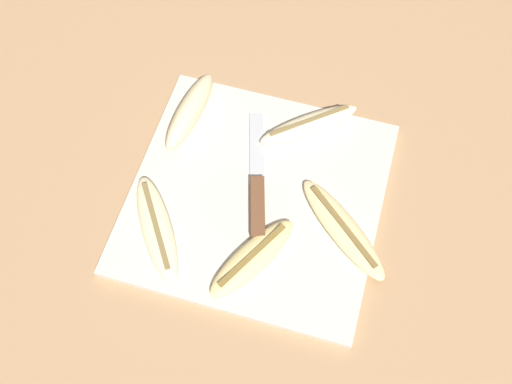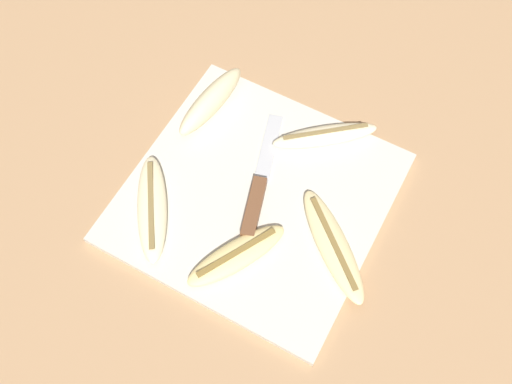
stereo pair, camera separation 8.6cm
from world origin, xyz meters
The scene contains 8 objects.
ground_plane centered at (0.00, 0.00, 0.00)m, with size 4.00×4.00×0.00m, color tan.
cutting_board centered at (0.00, 0.00, 0.01)m, with size 0.36×0.35×0.01m.
knife centered at (0.00, 0.00, 0.02)m, with size 0.08×0.21×0.02m.
banana_pale_long centered at (-0.12, -0.09, 0.02)m, with size 0.13×0.16×0.02m.
banana_ripe_center centered at (0.13, -0.02, 0.02)m, with size 0.16×0.15×0.02m.
banana_golden_short centered at (0.02, -0.10, 0.02)m, with size 0.11×0.16×0.02m.
banana_cream_curved centered at (-0.14, 0.10, 0.03)m, with size 0.05×0.15×0.04m.
banana_bright_far centered at (0.05, 0.13, 0.02)m, with size 0.15×0.13×0.02m.
Camera 2 is at (0.19, -0.35, 0.79)m, focal length 42.00 mm.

